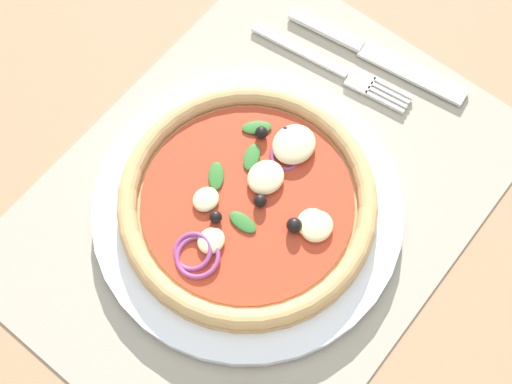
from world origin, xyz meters
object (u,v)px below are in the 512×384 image
Objects in this scene: pizza at (248,201)px; knife at (377,55)px; plate at (247,208)px; fork at (338,70)px.

pizza reaches higher than knife.
pizza is at bearing 151.78° from plate.
fork is at bearing -172.01° from pizza.
plate is at bearing -96.78° from knife.
knife is at bearing -179.32° from plate.
fork is (-17.67, -2.43, -0.51)cm from plate.
pizza is 17.92cm from fork.
plate is 21.55cm from knife.
fork is 0.90× the size of knife.
pizza is (-0.07, 0.04, 1.83)cm from plate.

